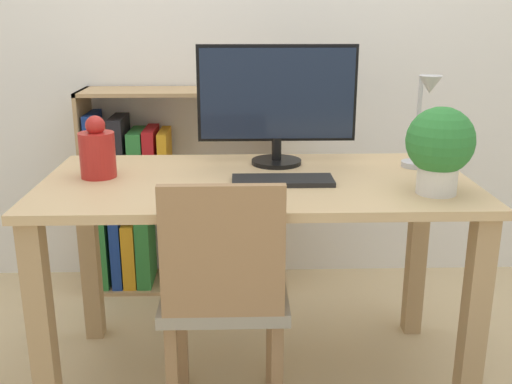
# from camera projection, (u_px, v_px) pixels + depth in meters

# --- Properties ---
(ground_plane) EXTENTS (10.00, 10.00, 0.00)m
(ground_plane) POSITION_uv_depth(u_px,v_px,m) (257.00, 374.00, 2.27)
(ground_plane) COLOR #CCB284
(wall_back) EXTENTS (8.00, 0.05, 2.60)m
(wall_back) POSITION_uv_depth(u_px,v_px,m) (251.00, 16.00, 2.84)
(wall_back) COLOR silver
(wall_back) RESTS_ON ground_plane
(desk) EXTENTS (1.46, 0.73, 0.77)m
(desk) POSITION_uv_depth(u_px,v_px,m) (257.00, 216.00, 2.09)
(desk) COLOR tan
(desk) RESTS_ON ground_plane
(monitor) EXTENTS (0.58, 0.19, 0.44)m
(monitor) POSITION_uv_depth(u_px,v_px,m) (277.00, 98.00, 2.18)
(monitor) COLOR black
(monitor) RESTS_ON desk
(keyboard) EXTENTS (0.34, 0.13, 0.02)m
(keyboard) POSITION_uv_depth(u_px,v_px,m) (283.00, 180.00, 2.00)
(keyboard) COLOR black
(keyboard) RESTS_ON desk
(vase) EXTENTS (0.12, 0.12, 0.21)m
(vase) POSITION_uv_depth(u_px,v_px,m) (97.00, 152.00, 2.05)
(vase) COLOR #B2231E
(vase) RESTS_ON desk
(desk_lamp) EXTENTS (0.10, 0.19, 0.34)m
(desk_lamp) POSITION_uv_depth(u_px,v_px,m) (424.00, 113.00, 2.10)
(desk_lamp) COLOR #B7B7BC
(desk_lamp) RESTS_ON desk
(potted_plant) EXTENTS (0.21, 0.21, 0.27)m
(potted_plant) POSITION_uv_depth(u_px,v_px,m) (440.00, 146.00, 1.85)
(potted_plant) COLOR silver
(potted_plant) RESTS_ON desk
(chair) EXTENTS (0.40, 0.40, 0.87)m
(chair) POSITION_uv_depth(u_px,v_px,m) (224.00, 292.00, 1.88)
(chair) COLOR #9E937F
(chair) RESTS_ON ground_plane
(bookshelf) EXTENTS (0.91, 0.28, 0.98)m
(bookshelf) POSITION_uv_depth(u_px,v_px,m) (146.00, 197.00, 2.90)
(bookshelf) COLOR tan
(bookshelf) RESTS_ON ground_plane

